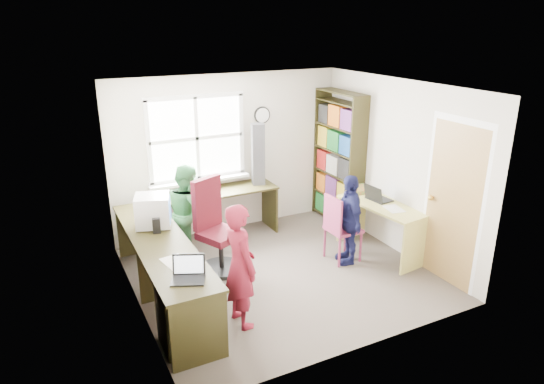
# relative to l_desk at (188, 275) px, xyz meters

# --- Properties ---
(room) EXTENTS (3.64, 3.44, 2.44)m
(room) POSITION_rel_l_desk_xyz_m (1.32, 0.38, 0.76)
(room) COLOR #453D36
(room) RESTS_ON ground
(l_desk) EXTENTS (2.38, 2.95, 0.75)m
(l_desk) POSITION_rel_l_desk_xyz_m (0.00, 0.00, 0.00)
(l_desk) COLOR #2F2B13
(l_desk) RESTS_ON ground
(right_desk) EXTENTS (0.74, 1.33, 0.73)m
(right_desk) POSITION_rel_l_desk_xyz_m (2.86, 0.20, 0.08)
(right_desk) COLOR #D5CE6A
(right_desk) RESTS_ON ground
(bookshelf) EXTENTS (0.30, 1.02, 2.10)m
(bookshelf) POSITION_rel_l_desk_xyz_m (2.96, 1.47, 0.55)
(bookshelf) COLOR #2F2B13
(bookshelf) RESTS_ON ground
(swivel_chair) EXTENTS (0.76, 0.76, 1.23)m
(swivel_chair) POSITION_rel_l_desk_xyz_m (0.62, 0.79, 0.07)
(swivel_chair) COLOR black
(swivel_chair) RESTS_ON ground
(wooden_chair) EXTENTS (0.42, 0.42, 0.94)m
(wooden_chair) POSITION_rel_l_desk_xyz_m (2.18, 0.27, 0.05)
(wooden_chair) COLOR #8A2E4E
(wooden_chair) RESTS_ON ground
(crt_monitor) EXTENTS (0.49, 0.46, 0.40)m
(crt_monitor) POSITION_rel_l_desk_xyz_m (-0.15, 0.82, 0.49)
(crt_monitor) COLOR silver
(crt_monitor) RESTS_ON l_desk
(laptop_left) EXTENTS (0.40, 0.37, 0.22)m
(laptop_left) POSITION_rel_l_desk_xyz_m (-0.16, -0.58, 0.35)
(laptop_left) COLOR black
(laptop_left) RESTS_ON l_desk
(laptop_right) EXTENTS (0.31, 0.36, 0.23)m
(laptop_right) POSITION_rel_l_desk_xyz_m (2.86, 0.36, 0.33)
(laptop_right) COLOR black
(laptop_right) RESTS_ON right_desk
(speaker_a) EXTENTS (0.11, 0.11, 0.18)m
(speaker_a) POSITION_rel_l_desk_xyz_m (-0.17, 0.62, 0.39)
(speaker_a) COLOR black
(speaker_a) RESTS_ON l_desk
(speaker_b) EXTENTS (0.09, 0.09, 0.17)m
(speaker_b) POSITION_rel_l_desk_xyz_m (-0.13, 1.17, 0.38)
(speaker_b) COLOR black
(speaker_b) RESTS_ON l_desk
(cd_tower) EXTENTS (0.22, 0.21, 0.93)m
(cd_tower) POSITION_rel_l_desk_xyz_m (1.67, 1.71, 0.76)
(cd_tower) COLOR black
(cd_tower) RESTS_ON l_desk
(game_box) EXTENTS (0.35, 0.35, 0.06)m
(game_box) POSITION_rel_l_desk_xyz_m (2.88, 0.77, 0.31)
(game_box) COLOR red
(game_box) RESTS_ON right_desk
(paper_a) EXTENTS (0.28, 0.36, 0.00)m
(paper_a) POSITION_rel_l_desk_xyz_m (-0.18, -0.20, 0.30)
(paper_a) COLOR silver
(paper_a) RESTS_ON l_desk
(paper_b) EXTENTS (0.25, 0.33, 0.00)m
(paper_b) POSITION_rel_l_desk_xyz_m (2.86, -0.01, 0.28)
(paper_b) COLOR silver
(paper_b) RESTS_ON right_desk
(potted_plant) EXTENTS (0.19, 0.15, 0.33)m
(potted_plant) POSITION_rel_l_desk_xyz_m (0.63, 1.77, 0.46)
(potted_plant) COLOR #317B34
(potted_plant) RESTS_ON l_desk
(person_red) EXTENTS (0.38, 0.53, 1.38)m
(person_red) POSITION_rel_l_desk_xyz_m (0.43, -0.47, 0.23)
(person_red) COLOR maroon
(person_red) RESTS_ON ground
(person_green) EXTENTS (0.51, 0.66, 1.34)m
(person_green) POSITION_rel_l_desk_xyz_m (0.41, 1.25, 0.22)
(person_green) COLOR #327F43
(person_green) RESTS_ON ground
(person_navy) EXTENTS (0.50, 0.78, 1.23)m
(person_navy) POSITION_rel_l_desk_xyz_m (2.28, 0.19, 0.16)
(person_navy) COLOR #14163F
(person_navy) RESTS_ON ground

